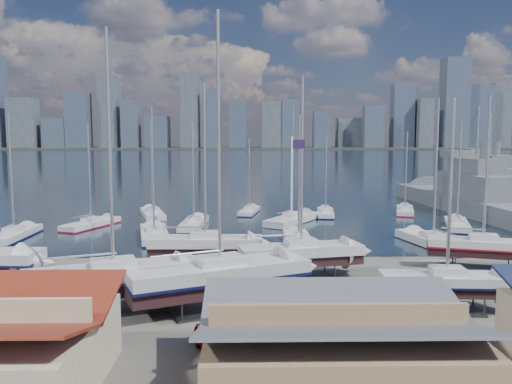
{
  "coord_description": "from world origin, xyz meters",
  "views": [
    {
      "loc": [
        -4.15,
        -47.78,
        11.46
      ],
      "look_at": [
        -3.12,
        8.0,
        5.59
      ],
      "focal_mm": 35.0,
      "sensor_mm": 36.0,
      "label": 1
    }
  ],
  "objects_px": {
    "naval_ship_east": "(474,202)",
    "flagpole": "(293,202)",
    "car_a": "(217,341)",
    "naval_ship_west": "(488,189)"
  },
  "relations": [
    {
      "from": "naval_ship_east",
      "to": "flagpole",
      "type": "height_order",
      "value": "naval_ship_east"
    },
    {
      "from": "naval_ship_west",
      "to": "flagpole",
      "type": "distance_m",
      "value": 74.5
    },
    {
      "from": "naval_ship_east",
      "to": "naval_ship_west",
      "type": "bearing_deg",
      "value": -34.38
    },
    {
      "from": "naval_ship_west",
      "to": "flagpole",
      "type": "bearing_deg",
      "value": 139.88
    },
    {
      "from": "naval_ship_west",
      "to": "car_a",
      "type": "height_order",
      "value": "naval_ship_west"
    },
    {
      "from": "car_a",
      "to": "flagpole",
      "type": "height_order",
      "value": "flagpole"
    },
    {
      "from": "naval_ship_west",
      "to": "car_a",
      "type": "bearing_deg",
      "value": 141.84
    },
    {
      "from": "naval_ship_east",
      "to": "naval_ship_west",
      "type": "relative_size",
      "value": 1.02
    },
    {
      "from": "naval_ship_west",
      "to": "flagpole",
      "type": "relative_size",
      "value": 3.96
    },
    {
      "from": "naval_ship_west",
      "to": "flagpole",
      "type": "xyz_separation_m",
      "value": [
        -44.27,
        -59.7,
        5.05
      ]
    }
  ]
}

